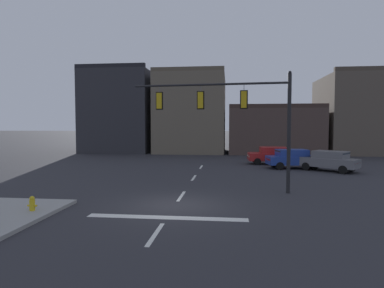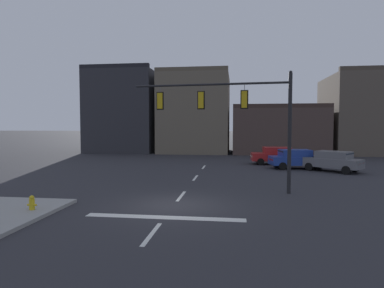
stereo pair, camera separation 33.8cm
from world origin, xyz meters
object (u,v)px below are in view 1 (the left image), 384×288
signal_mast_near_side (235,109)px  car_lot_middle (272,155)px  car_lot_nearside (293,158)px  car_lot_farside (329,160)px  fire_hydrant (32,206)px

signal_mast_near_side → car_lot_middle: (3.76, 13.30, -3.67)m
car_lot_nearside → car_lot_farside: bearing=-28.9°
signal_mast_near_side → fire_hydrant: 10.96m
car_lot_nearside → fire_hydrant: car_lot_nearside is taller
car_lot_farside → fire_hydrant: car_lot_farside is taller
signal_mast_near_side → car_lot_farside: (7.61, 8.93, -3.67)m
car_lot_middle → signal_mast_near_side: bearing=-105.8°
car_lot_middle → car_lot_nearside: bearing=-65.8°
car_lot_nearside → fire_hydrant: 20.96m
car_lot_middle → car_lot_farside: same height
signal_mast_near_side → car_lot_nearside: signal_mast_near_side is taller
signal_mast_near_side → car_lot_middle: signal_mast_near_side is taller
car_lot_farside → fire_hydrant: size_ratio=6.10×
car_lot_middle → fire_hydrant: (-12.05, -19.10, -0.53)m
car_lot_middle → car_lot_farside: size_ratio=0.99×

